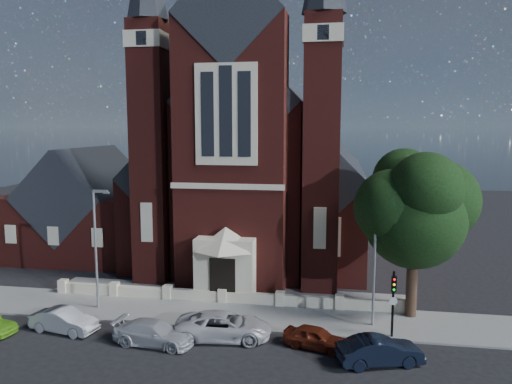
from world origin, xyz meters
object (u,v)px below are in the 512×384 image
(parish_hall, at_px, (88,212))
(car_navy, at_px, (380,351))
(street_tree, at_px, (417,211))
(car_silver_b, at_px, (154,333))
(car_dark_red, at_px, (316,338))
(car_silver_a, at_px, (64,321))
(church, at_px, (261,167))
(car_white_suv, at_px, (224,326))
(traffic_signal, at_px, (393,296))
(street_lamp_left, at_px, (97,242))
(street_lamp_right, at_px, (376,254))

(parish_hall, distance_m, car_navy, 32.36)
(street_tree, distance_m, car_silver_b, 17.33)
(car_silver_b, relative_size, car_dark_red, 1.29)
(car_silver_b, bearing_deg, car_silver_a, 88.77)
(church, xyz_separation_m, car_white_suv, (1.42, -22.11, -7.42))
(traffic_signal, height_order, car_white_suv, traffic_signal)
(street_lamp_left, bearing_deg, car_navy, -15.28)
(church, height_order, street_tree, church)
(car_silver_a, relative_size, car_white_suv, 0.76)
(car_white_suv, bearing_deg, car_dark_red, -100.18)
(street_lamp_left, distance_m, car_silver_a, 5.47)
(street_lamp_right, height_order, car_silver_b, street_lamp_right)
(parish_hall, relative_size, car_navy, 2.76)
(street_lamp_left, xyz_separation_m, traffic_signal, (18.91, -1.57, -2.02))
(car_white_suv, distance_m, car_navy, 8.81)
(parish_hall, height_order, car_white_suv, parish_hall)
(street_tree, height_order, car_white_suv, street_tree)
(street_lamp_right, distance_m, car_white_suv, 10.00)
(church, relative_size, car_white_suv, 6.32)
(street_lamp_right, relative_size, car_navy, 1.83)
(traffic_signal, bearing_deg, car_silver_a, -173.35)
(street_lamp_right, xyz_separation_m, car_navy, (-0.04, -4.91, -3.87))
(church, bearing_deg, street_lamp_left, -112.66)
(parish_hall, bearing_deg, street_tree, -23.26)
(traffic_signal, relative_size, car_silver_b, 0.86)
(car_silver_b, height_order, car_navy, car_navy)
(parish_hall, bearing_deg, car_silver_b, -53.56)
(car_navy, bearing_deg, church, 4.79)
(church, bearing_deg, street_lamp_right, -61.96)
(church, bearing_deg, car_silver_a, -109.84)
(traffic_signal, bearing_deg, car_dark_red, -155.15)
(church, height_order, street_lamp_right, church)
(car_dark_red, height_order, car_navy, car_navy)
(parish_hall, height_order, street_lamp_left, parish_hall)
(street_tree, xyz_separation_m, car_dark_red, (-5.87, -5.26, -6.34))
(parish_hall, relative_size, car_white_suv, 2.21)
(street_tree, xyz_separation_m, car_silver_b, (-14.86, -6.31, -6.28))
(car_silver_b, bearing_deg, street_lamp_right, -63.25)
(street_lamp_left, height_order, traffic_signal, street_lamp_left)
(parish_hall, xyz_separation_m, traffic_signal, (27.00, -15.57, -1.43))
(street_lamp_right, relative_size, traffic_signal, 2.02)
(church, distance_m, traffic_signal, 23.94)
(traffic_signal, xyz_separation_m, car_navy, (-0.95, -3.33, -1.86))
(car_silver_b, xyz_separation_m, car_white_suv, (3.68, 1.44, 0.09))
(street_lamp_left, xyz_separation_m, car_navy, (17.96, -4.91, -3.87))
(car_silver_b, height_order, car_dark_red, car_silver_b)
(street_tree, xyz_separation_m, car_silver_a, (-20.81, -5.52, -6.27))
(street_tree, bearing_deg, traffic_signal, -115.95)
(street_lamp_left, relative_size, car_silver_b, 1.74)
(parish_hall, distance_m, street_lamp_left, 16.18)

